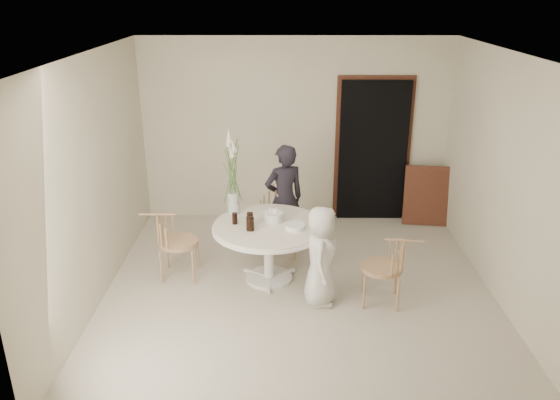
{
  "coord_description": "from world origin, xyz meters",
  "views": [
    {
      "loc": [
        -0.19,
        -5.59,
        3.33
      ],
      "look_at": [
        -0.22,
        0.3,
        1.02
      ],
      "focal_mm": 35.0,
      "sensor_mm": 36.0,
      "label": 1
    }
  ],
  "objects_px": {
    "chair_right": "(392,261)",
    "girl": "(284,199)",
    "flower_vase": "(233,176)",
    "birthday_cake": "(273,217)",
    "chair_left": "(168,236)",
    "boy": "(321,256)",
    "table": "(269,233)",
    "chair_far": "(277,213)"
  },
  "relations": [
    {
      "from": "chair_far",
      "to": "birthday_cake",
      "type": "relative_size",
      "value": 3.69
    },
    {
      "from": "chair_left",
      "to": "flower_vase",
      "type": "xyz_separation_m",
      "value": [
        0.78,
        0.24,
        0.67
      ]
    },
    {
      "from": "chair_left",
      "to": "chair_far",
      "type": "bearing_deg",
      "value": -61.95
    },
    {
      "from": "birthday_cake",
      "to": "flower_vase",
      "type": "distance_m",
      "value": 0.69
    },
    {
      "from": "birthday_cake",
      "to": "flower_vase",
      "type": "bearing_deg",
      "value": 154.25
    },
    {
      "from": "girl",
      "to": "flower_vase",
      "type": "height_order",
      "value": "flower_vase"
    },
    {
      "from": "flower_vase",
      "to": "chair_far",
      "type": "bearing_deg",
      "value": 41.22
    },
    {
      "from": "chair_right",
      "to": "girl",
      "type": "xyz_separation_m",
      "value": [
        -1.19,
        1.31,
        0.22
      ]
    },
    {
      "from": "chair_far",
      "to": "chair_left",
      "type": "bearing_deg",
      "value": -160.26
    },
    {
      "from": "table",
      "to": "chair_far",
      "type": "distance_m",
      "value": 0.8
    },
    {
      "from": "birthday_cake",
      "to": "chair_right",
      "type": "bearing_deg",
      "value": -24.73
    },
    {
      "from": "chair_far",
      "to": "girl",
      "type": "relative_size",
      "value": 0.57
    },
    {
      "from": "chair_left",
      "to": "boy",
      "type": "bearing_deg",
      "value": -108.58
    },
    {
      "from": "table",
      "to": "girl",
      "type": "relative_size",
      "value": 0.9
    },
    {
      "from": "flower_vase",
      "to": "girl",
      "type": "bearing_deg",
      "value": 36.73
    },
    {
      "from": "boy",
      "to": "flower_vase",
      "type": "distance_m",
      "value": 1.47
    },
    {
      "from": "table",
      "to": "boy",
      "type": "xyz_separation_m",
      "value": [
        0.59,
        -0.5,
        -0.04
      ]
    },
    {
      "from": "chair_far",
      "to": "flower_vase",
      "type": "distance_m",
      "value": 0.96
    },
    {
      "from": "table",
      "to": "birthday_cake",
      "type": "xyz_separation_m",
      "value": [
        0.05,
        0.1,
        0.17
      ]
    },
    {
      "from": "chair_far",
      "to": "chair_right",
      "type": "relative_size",
      "value": 1.06
    },
    {
      "from": "chair_left",
      "to": "chair_right",
      "type": "bearing_deg",
      "value": -103.3
    },
    {
      "from": "chair_far",
      "to": "chair_right",
      "type": "height_order",
      "value": "chair_far"
    },
    {
      "from": "chair_left",
      "to": "flower_vase",
      "type": "bearing_deg",
      "value": -73.02
    },
    {
      "from": "girl",
      "to": "birthday_cake",
      "type": "relative_size",
      "value": 6.44
    },
    {
      "from": "table",
      "to": "birthday_cake",
      "type": "distance_m",
      "value": 0.2
    },
    {
      "from": "chair_right",
      "to": "table",
      "type": "bearing_deg",
      "value": -103.3
    },
    {
      "from": "table",
      "to": "flower_vase",
      "type": "xyz_separation_m",
      "value": [
        -0.44,
        0.33,
        0.59
      ]
    },
    {
      "from": "boy",
      "to": "flower_vase",
      "type": "relative_size",
      "value": 1.07
    },
    {
      "from": "flower_vase",
      "to": "chair_right",
      "type": "bearing_deg",
      "value": -25.01
    },
    {
      "from": "chair_left",
      "to": "boy",
      "type": "distance_m",
      "value": 1.9
    },
    {
      "from": "chair_left",
      "to": "birthday_cake",
      "type": "relative_size",
      "value": 3.64
    },
    {
      "from": "chair_right",
      "to": "girl",
      "type": "relative_size",
      "value": 0.54
    },
    {
      "from": "girl",
      "to": "birthday_cake",
      "type": "xyz_separation_m",
      "value": [
        -0.13,
        -0.7,
        0.05
      ]
    },
    {
      "from": "chair_right",
      "to": "flower_vase",
      "type": "distance_m",
      "value": 2.11
    },
    {
      "from": "table",
      "to": "chair_left",
      "type": "distance_m",
      "value": 1.22
    },
    {
      "from": "chair_right",
      "to": "boy",
      "type": "distance_m",
      "value": 0.79
    },
    {
      "from": "table",
      "to": "chair_right",
      "type": "distance_m",
      "value": 1.47
    },
    {
      "from": "chair_right",
      "to": "girl",
      "type": "distance_m",
      "value": 1.78
    },
    {
      "from": "flower_vase",
      "to": "chair_left",
      "type": "bearing_deg",
      "value": -162.89
    },
    {
      "from": "chair_far",
      "to": "boy",
      "type": "height_order",
      "value": "boy"
    },
    {
      "from": "table",
      "to": "chair_left",
      "type": "bearing_deg",
      "value": 175.51
    },
    {
      "from": "chair_right",
      "to": "chair_left",
      "type": "xyz_separation_m",
      "value": [
        -2.59,
        0.6,
        0.02
      ]
    }
  ]
}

